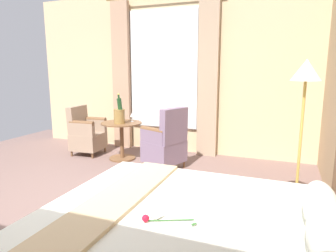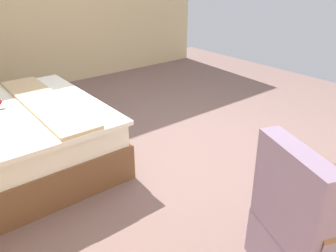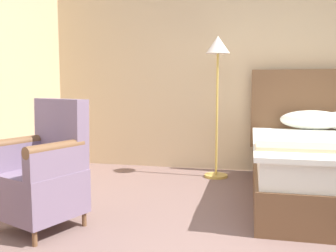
% 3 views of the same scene
% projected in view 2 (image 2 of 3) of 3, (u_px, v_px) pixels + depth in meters
% --- Properties ---
extents(ground_plane, '(7.32, 7.32, 0.00)m').
position_uv_depth(ground_plane, '(170.00, 149.00, 3.56)').
color(ground_plane, '#775C56').
extents(armchair_by_window, '(0.71, 0.71, 1.00)m').
position_uv_depth(armchair_by_window, '(309.00, 234.00, 1.84)').
color(armchair_by_window, brown).
rests_on(armchair_by_window, ground).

